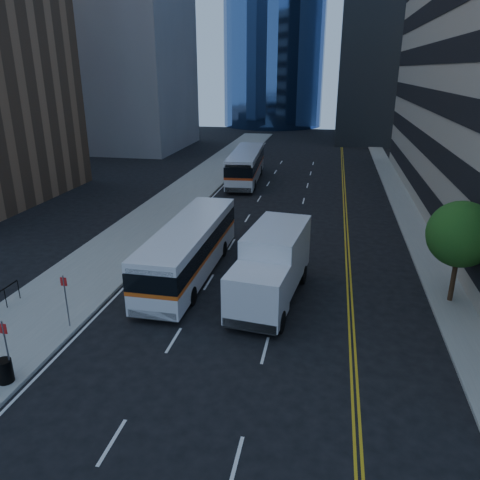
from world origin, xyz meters
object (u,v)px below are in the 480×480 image
(bus_rear, at_px, (246,165))
(trash_can, at_px, (4,371))
(street_tree, at_px, (461,234))
(box_truck, at_px, (272,266))
(bus_front, at_px, (190,248))

(bus_rear, distance_m, trash_can, 34.87)
(street_tree, height_order, bus_rear, street_tree)
(bus_rear, bearing_deg, street_tree, -62.41)
(street_tree, distance_m, trash_can, 20.52)
(box_truck, xyz_separation_m, trash_can, (-8.75, -8.68, -1.28))
(bus_front, distance_m, trash_can, 11.58)
(box_truck, bearing_deg, street_tree, 15.85)
(street_tree, bearing_deg, bus_front, 176.76)
(street_tree, bearing_deg, trash_can, -150.19)
(bus_front, relative_size, trash_can, 13.08)
(street_tree, relative_size, bus_front, 0.44)
(bus_front, xyz_separation_m, box_truck, (4.91, -2.19, 0.24))
(bus_rear, bearing_deg, box_truck, -80.50)
(bus_front, distance_m, box_truck, 5.38)
(bus_front, xyz_separation_m, trash_can, (-3.84, -10.87, -1.05))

